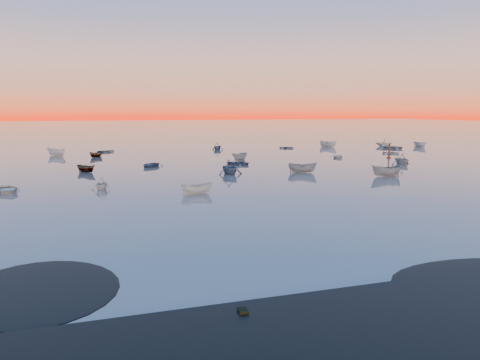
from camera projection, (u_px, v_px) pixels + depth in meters
name	position (u px, v px, depth m)	size (l,w,h in m)	color
ground	(151.00, 145.00, 121.52)	(600.00, 600.00, 0.00)	slate
mud_lobes	(383.00, 268.00, 26.60)	(140.00, 6.00, 0.07)	black
moored_fleet	(188.00, 164.00, 77.35)	(124.00, 58.00, 1.20)	#BABAB6
boat_near_left	(7.00, 193.00, 51.01)	(4.55, 1.89, 1.14)	#BABAB6
boat_near_center	(197.00, 194.00, 50.37)	(3.49, 1.48, 1.21)	#BABAB6
boat_near_right	(401.00, 164.00, 78.07)	(3.88, 1.75, 1.36)	slate
channel_marker	(389.00, 152.00, 87.45)	(0.82, 0.82, 2.91)	#49170F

